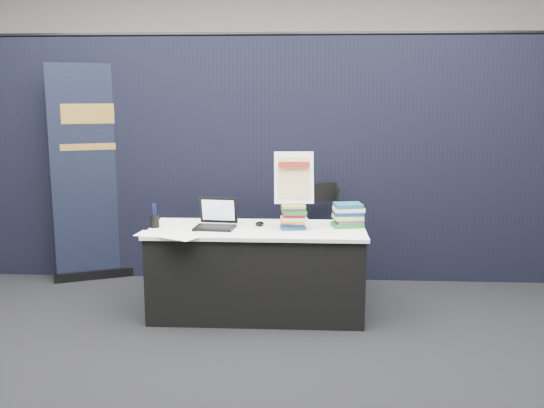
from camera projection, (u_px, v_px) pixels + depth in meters
The scene contains 15 objects.
floor at pixel (252, 339), 4.65m from camera, with size 8.00×8.00×0.00m, color black.
wall_back at pixel (277, 102), 8.27m from camera, with size 8.00×0.02×3.50m, color silver.
drape_partition at pixel (265, 161), 6.01m from camera, with size 6.00×0.08×2.40m, color black.
display_table at pixel (257, 271), 5.12m from camera, with size 1.80×0.75×0.75m.
laptop at pixel (215, 221), 5.05m from camera, with size 0.34×0.29×0.25m.
mouse at pixel (260, 224), 5.14m from camera, with size 0.07×0.11×0.03m, color black.
brochure_left at pixel (155, 234), 4.84m from camera, with size 0.28×0.20×0.00m, color white.
brochure_mid at pixel (179, 236), 4.76m from camera, with size 0.33×0.23×0.00m, color white.
brochure_right at pixel (220, 230), 4.96m from camera, with size 0.31×0.22×0.00m, color white.
pen_cup at pixel (154, 221), 5.07m from camera, with size 0.08×0.08×0.10m, color black.
book_stack_tall at pixel (294, 217), 5.00m from camera, with size 0.20×0.16×0.21m.
book_stack_short at pixel (348, 215), 5.10m from camera, with size 0.26×0.22×0.20m.
info_sign at pixel (294, 178), 4.97m from camera, with size 0.33×0.17×0.44m.
pullup_banner at pixel (97, 186), 6.04m from camera, with size 0.88×0.45×2.15m.
stacking_chair at pixel (315, 234), 5.64m from camera, with size 0.60×0.61×1.02m.
Camera 1 is at (0.40, -4.38, 1.84)m, focal length 40.00 mm.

